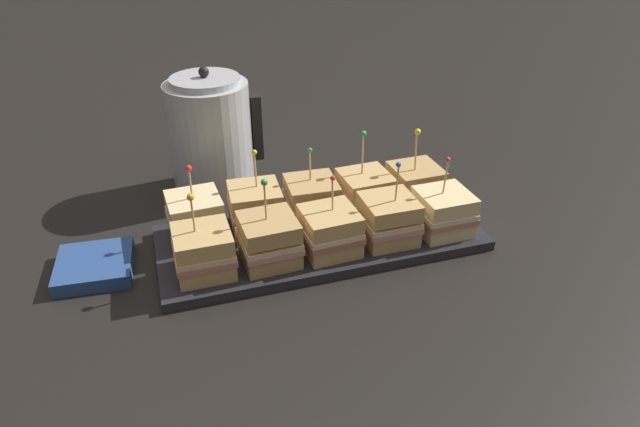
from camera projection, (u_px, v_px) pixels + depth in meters
ground_plane at (320, 242)px, 1.01m from camera, size 6.00×6.00×0.00m
serving_platter at (320, 238)px, 1.01m from camera, size 0.56×0.23×0.02m
sandwich_front_far_left at (204, 251)px, 0.89m from camera, size 0.09×0.09×0.14m
sandwich_front_left at (269, 240)px, 0.91m from camera, size 0.10×0.10×0.15m
sandwich_front_center at (329, 231)px, 0.94m from camera, size 0.10×0.10×0.14m
sandwich_front_right at (388, 220)px, 0.97m from camera, size 0.09×0.09×0.15m
sandwich_front_far_right at (443, 212)px, 0.99m from camera, size 0.09×0.09×0.14m
sandwich_back_far_left at (196, 217)px, 0.97m from camera, size 0.10×0.10×0.14m
sandwich_back_left at (255, 208)px, 1.00m from camera, size 0.10×0.10×0.15m
sandwich_back_center at (310, 201)px, 1.02m from camera, size 0.10×0.10×0.14m
sandwich_back_right at (365, 192)px, 1.05m from camera, size 0.10×0.10×0.16m
sandwich_back_far_right at (415, 185)px, 1.08m from camera, size 0.09×0.09×0.15m
kettle_steel at (211, 136)px, 1.13m from camera, size 0.18×0.16×0.25m
napkin_stack at (95, 266)px, 0.93m from camera, size 0.13×0.13×0.02m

